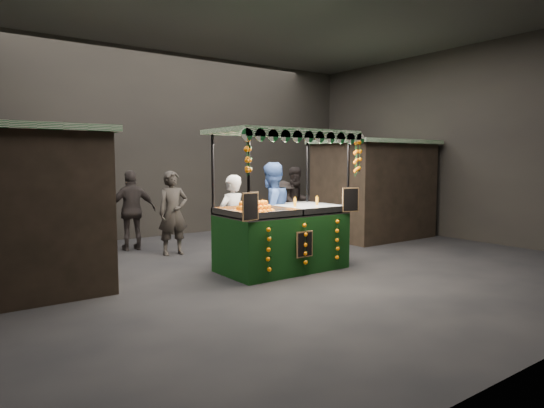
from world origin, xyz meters
TOP-DOWN VIEW (x-y plane):
  - ground at (0.00, 0.00)m, footprint 12.00×12.00m
  - market_hall at (0.00, 0.00)m, footprint 12.10×10.10m
  - neighbour_stall_left at (-4.40, 1.00)m, footprint 3.00×2.20m
  - neighbour_stall_right at (4.40, 1.50)m, footprint 3.00×2.20m
  - juice_stall at (0.07, -0.18)m, footprint 2.71×1.59m
  - vendor_grey at (-0.53, 0.72)m, footprint 0.74×0.59m
  - vendor_blue at (0.39, 0.67)m, footprint 1.07×0.89m
  - shopper_0 at (-1.01, 2.40)m, footprint 0.70×0.48m
  - shopper_1 at (2.80, 2.81)m, footprint 1.08×0.94m
  - shopper_2 at (-1.55, 3.44)m, footprint 1.13×0.56m
  - shopper_3 at (2.40, 2.89)m, footprint 1.10×1.09m

SIDE VIEW (x-z plane):
  - ground at x=0.00m, z-range 0.00..0.00m
  - shopper_3 at x=2.40m, z-range 0.00..1.52m
  - juice_stall at x=0.07m, z-range -0.50..2.13m
  - vendor_grey at x=-0.53m, z-range 0.00..1.79m
  - shopper_0 at x=-1.01m, z-range 0.00..1.84m
  - shopper_2 at x=-1.55m, z-range 0.00..1.85m
  - shopper_1 at x=2.80m, z-range 0.00..1.89m
  - vendor_blue at x=0.39m, z-range 0.00..2.03m
  - neighbour_stall_left at x=-4.40m, z-range 0.01..2.61m
  - neighbour_stall_right at x=4.40m, z-range 0.01..2.61m
  - market_hall at x=0.00m, z-range 0.86..5.91m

